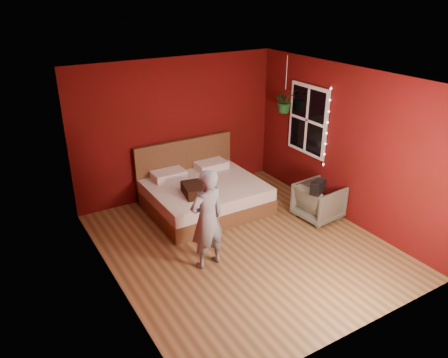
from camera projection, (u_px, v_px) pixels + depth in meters
The scene contains 10 objects.
floor at pixel (243, 244), 6.87m from camera, with size 4.50×4.50×0.00m, color olive.
room_walls at pixel (245, 144), 6.18m from camera, with size 4.04×4.54×2.62m.
window at pixel (308, 120), 7.88m from camera, with size 0.05×0.97×1.27m.
fairy_lights at pixel (327, 128), 7.46m from camera, with size 0.04×0.04×1.45m.
bed at pixel (203, 193), 7.92m from camera, with size 1.98×1.69×1.09m.
person at pixel (207, 219), 6.08m from camera, with size 0.55×0.36×1.50m, color gray.
armchair at pixel (319, 201), 7.53m from camera, with size 0.68×0.70×0.64m, color #65654F.
handbag at pixel (318, 187), 7.06m from camera, with size 0.30×0.15×0.21m, color black.
throw_pillow at pixel (199, 189), 7.36m from camera, with size 0.50×0.50×0.18m, color black.
hanging_plant at pixel (285, 101), 8.05m from camera, with size 0.43×0.39×1.04m.
Camera 1 is at (-3.27, -4.86, 3.75)m, focal length 35.00 mm.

